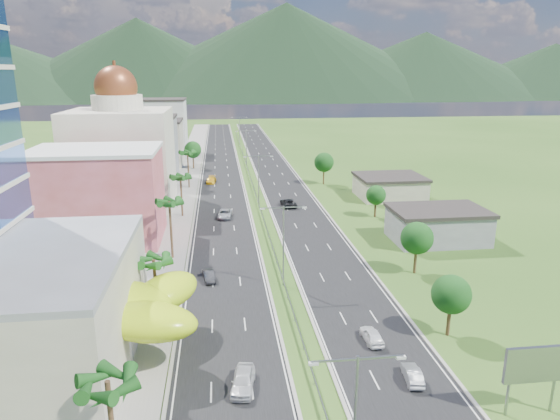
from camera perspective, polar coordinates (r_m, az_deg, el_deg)
name	(u,v)px	position (r m, az deg, el deg)	size (l,w,h in m)	color
ground	(295,321)	(58.38, 1.67, -12.61)	(500.00, 500.00, 0.00)	#2D5119
road_left	(221,171)	(143.51, -6.72, 4.42)	(11.00, 260.00, 0.04)	black
road_right	(274,170)	(144.33, -0.74, 4.59)	(11.00, 260.00, 0.04)	black
sidewalk_left	(188,172)	(143.79, -10.52, 4.30)	(7.00, 260.00, 0.12)	gray
median_guardrail	(252,182)	(126.00, -3.24, 3.22)	(0.10, 216.06, 0.76)	gray
streetlight_median_a	(355,416)	(34.13, 8.57, -22.26)	(6.04, 0.25, 11.00)	gray
streetlight_median_b	(283,238)	(64.79, 0.39, -3.16)	(6.04, 0.25, 11.00)	gray
streetlight_median_c	(259,176)	(103.27, -2.47, 3.95)	(6.04, 0.25, 11.00)	gray
streetlight_median_d	(246,145)	(147.53, -3.89, 7.45)	(6.04, 0.25, 11.00)	gray
streetlight_median_e	(239,128)	(192.13, -4.66, 9.33)	(6.04, 0.25, 11.00)	gray
lime_canopy	(102,307)	(53.39, -19.70, -10.43)	(18.00, 15.00, 7.40)	#B6DA15
pink_shophouse	(98,197)	(87.57, -20.06, 1.38)	(20.00, 15.00, 15.00)	#BC4D4D
domed_building	(122,152)	(108.94, -17.65, 6.30)	(20.00, 20.00, 28.70)	beige
midrise_grey	(144,150)	(133.66, -15.23, 6.63)	(16.00, 15.00, 16.00)	gray
midrise_beige	(155,144)	(155.46, -14.10, 7.34)	(16.00, 15.00, 13.00)	#A59987
midrise_white	(162,127)	(177.84, -13.29, 9.20)	(16.00, 15.00, 18.00)	silver
billboard	(534,366)	(47.28, 27.07, -15.63)	(5.20, 0.35, 6.20)	gray
shed_near	(437,226)	(87.58, 17.56, -1.80)	(15.00, 10.00, 5.00)	gray
shed_far	(389,188)	(115.25, 12.40, 2.51)	(14.00, 12.00, 4.40)	#A59987
palm_tree_a	(108,388)	(35.67, -19.08, -18.65)	(3.60, 3.60, 9.10)	#47301C
palm_tree_b	(154,263)	(57.19, -14.22, -5.94)	(3.60, 3.60, 8.10)	#47301C
palm_tree_c	(169,205)	(75.68, -12.52, 0.61)	(3.60, 3.60, 9.60)	#47301C
palm_tree_d	(181,179)	(98.20, -11.30, 3.52)	(3.60, 3.60, 8.60)	#47301C
palm_tree_e	(188,154)	(122.60, -10.52, 6.30)	(3.60, 3.60, 9.40)	#47301C
leafy_tree_lfar	(193,150)	(147.68, -9.94, 6.80)	(4.90, 4.90, 8.05)	#47301C
leafy_tree_ra	(451,295)	(56.51, 18.98, -9.12)	(4.20, 4.20, 6.90)	#47301C
leafy_tree_rb	(417,238)	(71.94, 15.38, -3.13)	(4.55, 4.55, 7.47)	#47301C
leafy_tree_rc	(376,195)	(98.41, 10.91, 1.67)	(3.85, 3.85, 6.33)	#47301C
leafy_tree_rd	(324,162)	(125.53, 5.05, 5.45)	(4.90, 4.90, 8.05)	#47301C
mountain_ridge	(286,100)	(506.17, 0.74, 12.48)	(860.00, 140.00, 90.00)	black
car_white_near_left	(243,380)	(47.32, -4.24, -18.85)	(1.94, 4.83, 1.65)	silver
car_dark_left	(209,276)	(69.13, -8.15, -7.46)	(1.40, 4.02, 1.33)	black
car_silver_mid_left	(225,214)	(97.54, -6.32, -0.44)	(2.52, 5.46, 1.52)	#999CA0
car_yellow_far_left	(211,180)	(128.43, -7.86, 3.43)	(2.19, 5.38, 1.56)	gold
car_white_near_right	(372,335)	(55.01, 10.45, -13.89)	(1.68, 4.17, 1.42)	white
car_silver_right	(412,374)	(49.80, 14.89, -17.69)	(1.37, 3.92, 1.29)	#95979C
car_dark_far_right	(288,203)	(105.00, 0.96, 0.85)	(2.68, 5.80, 1.61)	black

